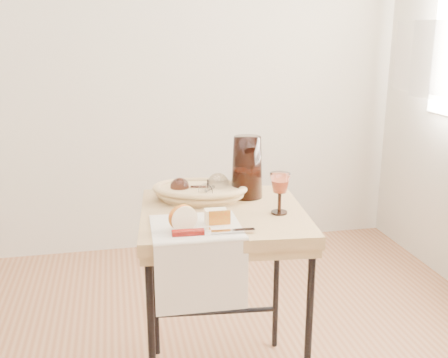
{
  "coord_description": "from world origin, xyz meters",
  "views": [
    {
      "loc": [
        0.03,
        -1.38,
        1.33
      ],
      "look_at": [
        0.39,
        0.31,
        0.85
      ],
      "focal_mm": 42.2,
      "sensor_mm": 36.0,
      "label": 1
    }
  ],
  "objects": [
    {
      "name": "side_table",
      "position": [
        0.39,
        0.33,
        0.36
      ],
      "size": [
        0.63,
        0.63,
        0.73
      ],
      "primitive_type": null,
      "rotation": [
        0.0,
        0.0,
        -0.1
      ],
      "color": "olive",
      "rests_on": "floor"
    },
    {
      "name": "apple_wedge",
      "position": [
        0.34,
        0.2,
        0.76
      ],
      "size": [
        0.07,
        0.04,
        0.05
      ],
      "primitive_type": "cube",
      "rotation": [
        0.0,
        0.0,
        -0.02
      ],
      "color": "#FCE5B8",
      "rests_on": "tea_towel"
    },
    {
      "name": "bread_basket",
      "position": [
        0.33,
        0.47,
        0.76
      ],
      "size": [
        0.37,
        0.31,
        0.05
      ],
      "primitive_type": null,
      "rotation": [
        0.0,
        0.0,
        -0.33
      ],
      "color": "tan",
      "rests_on": "side_table"
    },
    {
      "name": "apple_half",
      "position": [
        0.22,
        0.16,
        0.78
      ],
      "size": [
        0.1,
        0.07,
        0.08
      ],
      "primitive_type": "ellipsoid",
      "rotation": [
        0.0,
        0.0,
        0.23
      ],
      "color": "#C01202",
      "rests_on": "tea_towel"
    },
    {
      "name": "goblet_lying_b",
      "position": [
        0.38,
        0.45,
        0.78
      ],
      "size": [
        0.15,
        0.16,
        0.08
      ],
      "primitive_type": null,
      "rotation": [
        0.0,
        0.0,
        0.93
      ],
      "color": "white",
      "rests_on": "bread_basket"
    },
    {
      "name": "wall_back",
      "position": [
        0.0,
        1.8,
        1.35
      ],
      "size": [
        3.6,
        0.0,
        2.7
      ],
      "primitive_type": "cube",
      "color": "beige",
      "rests_on": "ground"
    },
    {
      "name": "tea_towel",
      "position": [
        0.27,
        0.18,
        0.73
      ],
      "size": [
        0.29,
        0.26,
        0.01
      ],
      "primitive_type": "cube",
      "rotation": [
        0.0,
        0.0,
        -0.03
      ],
      "color": "#F3E1CA",
      "rests_on": "side_table"
    },
    {
      "name": "table_knife",
      "position": [
        0.3,
        0.11,
        0.74
      ],
      "size": [
        0.25,
        0.04,
        0.02
      ],
      "primitive_type": null,
      "rotation": [
        0.0,
        0.0,
        -0.04
      ],
      "color": "silver",
      "rests_on": "tea_towel"
    },
    {
      "name": "wine_goblet",
      "position": [
        0.57,
        0.26,
        0.8
      ],
      "size": [
        0.09,
        0.09,
        0.15
      ],
      "primitive_type": null,
      "rotation": [
        0.0,
        0.0,
        -0.43
      ],
      "color": "white",
      "rests_on": "side_table"
    },
    {
      "name": "pitcher",
      "position": [
        0.51,
        0.47,
        0.84
      ],
      "size": [
        0.2,
        0.27,
        0.27
      ],
      "primitive_type": null,
      "rotation": [
        0.0,
        0.0,
        0.17
      ],
      "color": "black",
      "rests_on": "side_table"
    },
    {
      "name": "goblet_lying_a",
      "position": [
        0.3,
        0.48,
        0.78
      ],
      "size": [
        0.13,
        0.09,
        0.07
      ],
      "primitive_type": null,
      "rotation": [
        0.0,
        0.0,
        2.95
      ],
      "color": "#452118",
      "rests_on": "bread_basket"
    }
  ]
}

